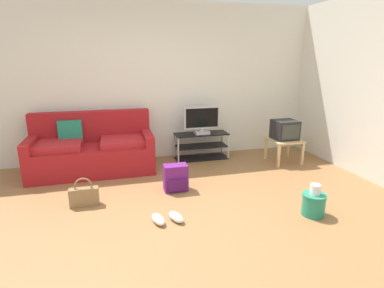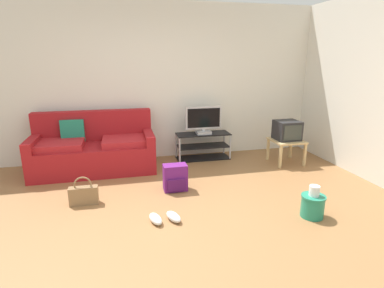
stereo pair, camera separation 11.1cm
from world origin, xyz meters
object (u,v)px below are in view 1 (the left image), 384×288
Objects in this scene: side_table at (284,143)px; handbag at (84,196)px; tv_stand at (201,146)px; sneakers_pair at (167,218)px; backpack at (176,178)px; couch at (92,150)px; crt_tv at (285,130)px; flat_tv at (202,120)px; cleaning_bucket at (314,203)px.

side_table is 3.38m from handbag.
handbag is at bearing -165.25° from side_table.
tv_stand reaches higher than sneakers_pair.
side_table is 1.31× the size of sneakers_pair.
side_table is 1.38× the size of backpack.
couch is 3.70× the size of side_table.
side_table reaches higher than backpack.
crt_tv is at bearing 33.10° from sneakers_pair.
handbag is at bearing -92.61° from couch.
backpack is 1.20m from handbag.
side_table is (1.34, -0.55, -0.36)m from flat_tv.
side_table is at bearing 9.48° from backpack.
crt_tv is 1.97m from cleaning_bucket.
couch reaches higher than cleaning_bucket.
tv_stand is 1.47m from backpack.
crt_tv reaches higher than handbag.
cleaning_bucket is at bearing -74.25° from tv_stand.
crt_tv is (-0.00, 0.02, 0.23)m from side_table.
cleaning_bucket reaches higher than sneakers_pair.
side_table is at bearing -90.00° from crt_tv.
side_table is at bearing -22.22° from flat_tv.
handbag is 0.97× the size of cleaning_bucket.
side_table is at bearing 69.45° from cleaning_bucket.
couch is 1.59m from backpack.
flat_tv reaches higher than crt_tv.
couch is at bearing 172.87° from side_table.
handbag is (-0.06, -1.26, -0.22)m from couch.
crt_tv is at bearing -22.44° from tv_stand.
sneakers_pair is at bearing -65.78° from couch.
flat_tv is at bearing 50.18° from backpack.
crt_tv reaches higher than tv_stand.
side_table is at bearing 32.82° from sneakers_pair.
couch is at bearing -175.58° from flat_tv.
tv_stand reaches higher than cleaning_bucket.
handbag reaches higher than sneakers_pair.
backpack is at bearing -120.70° from flat_tv.
backpack is at bearing -44.16° from couch.
couch is at bearing 87.39° from handbag.
flat_tv reaches higher than side_table.
flat_tv is at bearing 158.38° from crt_tv.
couch is 1.91m from flat_tv.
sneakers_pair is (-1.01, -2.06, -0.66)m from flat_tv.
flat_tv is 1.44m from crt_tv.
crt_tv is at bearing -21.62° from flat_tv.
flat_tv is at bearing -90.00° from tv_stand.
side_table is at bearing 14.75° from handbag.
crt_tv is at bearing 15.02° from handbag.
couch is 2.93× the size of flat_tv.
flat_tv is 2.39m from sneakers_pair.
cleaning_bucket is (2.54, -2.19, -0.19)m from couch.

